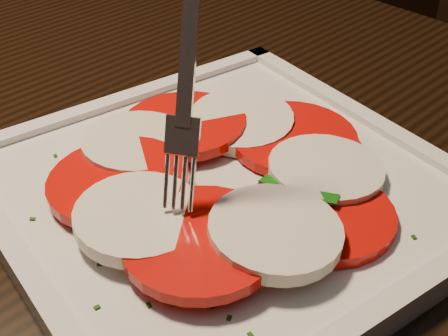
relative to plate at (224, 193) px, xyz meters
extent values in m
cube|color=black|center=(0.07, 0.00, -0.03)|extent=(1.27, 0.91, 0.04)
cylinder|color=black|center=(-0.43, 0.39, -0.40)|extent=(0.06, 0.06, 0.71)
cylinder|color=black|center=(-0.01, 0.49, -0.55)|extent=(0.04, 0.04, 0.41)
cylinder|color=black|center=(-0.15, 0.83, -0.55)|extent=(0.04, 0.04, 0.41)
cube|color=silver|center=(0.00, 0.00, 0.00)|extent=(0.37, 0.37, 0.01)
cylinder|color=red|center=(0.07, 0.01, 0.01)|extent=(0.10, 0.10, 0.01)
cylinder|color=silver|center=(0.05, 0.05, 0.01)|extent=(0.08, 0.08, 0.01)
cylinder|color=red|center=(0.01, 0.07, 0.01)|extent=(0.10, 0.10, 0.01)
cylinder|color=silver|center=(-0.04, 0.06, 0.02)|extent=(0.08, 0.08, 0.02)
cylinder|color=red|center=(-0.07, 0.03, 0.02)|extent=(0.10, 0.10, 0.01)
cylinder|color=silver|center=(-0.07, -0.01, 0.02)|extent=(0.08, 0.08, 0.01)
cylinder|color=red|center=(-0.05, -0.05, 0.02)|extent=(0.10, 0.10, 0.02)
cylinder|color=silver|center=(-0.01, -0.07, 0.02)|extent=(0.08, 0.08, 0.01)
cylinder|color=red|center=(0.04, -0.06, 0.02)|extent=(0.10, 0.10, 0.01)
cylinder|color=silver|center=(0.07, -0.03, 0.02)|extent=(0.08, 0.08, 0.02)
cube|color=#145C0F|center=(-0.07, -0.04, 0.02)|extent=(0.04, 0.02, 0.00)
cube|color=#145C0F|center=(0.06, -0.04, 0.02)|extent=(0.02, 0.03, 0.01)
cube|color=#145C0F|center=(0.05, -0.01, 0.02)|extent=(0.03, 0.04, 0.00)
cube|color=#145C0F|center=(0.06, 0.01, 0.02)|extent=(0.03, 0.02, 0.01)
cube|color=#145C0F|center=(-0.03, 0.03, 0.02)|extent=(0.01, 0.04, 0.00)
cube|color=#145C0F|center=(-0.03, -0.04, 0.02)|extent=(0.02, 0.05, 0.01)
cube|color=#145C0F|center=(0.06, 0.02, 0.02)|extent=(0.04, 0.02, 0.01)
cube|color=#145C0F|center=(0.04, -0.04, 0.02)|extent=(0.02, 0.03, 0.00)
cube|color=#145C0F|center=(0.04, 0.01, 0.02)|extent=(0.04, 0.01, 0.00)
cube|color=#145C0F|center=(-0.05, 0.02, 0.02)|extent=(0.03, 0.04, 0.00)
cube|color=#163D0B|center=(-0.12, 0.05, 0.01)|extent=(0.00, 0.00, 0.00)
cube|color=#163D0B|center=(0.10, -0.09, 0.01)|extent=(0.00, 0.00, 0.00)
cube|color=#163D0B|center=(0.13, 0.04, 0.01)|extent=(0.00, 0.00, 0.00)
cube|color=#163D0B|center=(-0.12, -0.02, 0.01)|extent=(0.00, 0.00, 0.00)
cube|color=#163D0B|center=(-0.04, 0.12, 0.01)|extent=(0.00, 0.00, 0.00)
cube|color=#163D0B|center=(-0.12, -0.06, 0.01)|extent=(0.00, 0.00, 0.00)
cube|color=#163D0B|center=(0.06, 0.08, 0.01)|extent=(0.00, 0.00, 0.00)
cube|color=#163D0B|center=(-0.03, -0.10, 0.01)|extent=(0.00, 0.00, 0.00)
cube|color=#163D0B|center=(-0.05, 0.12, 0.01)|extent=(0.00, 0.00, 0.00)
cube|color=#163D0B|center=(-0.11, -0.07, 0.01)|extent=(0.00, 0.00, 0.00)
cube|color=#163D0B|center=(-0.02, 0.11, 0.01)|extent=(0.00, 0.00, 0.00)
cube|color=#163D0B|center=(-0.06, 0.10, 0.01)|extent=(0.00, 0.00, 0.00)
cube|color=#163D0B|center=(0.08, -0.09, 0.01)|extent=(0.00, 0.00, 0.00)
cube|color=#163D0B|center=(-0.03, -0.10, 0.01)|extent=(0.00, 0.00, 0.00)
cube|color=#163D0B|center=(-0.09, 0.09, 0.01)|extent=(0.00, 0.00, 0.00)
cube|color=#163D0B|center=(0.09, 0.05, 0.01)|extent=(0.00, 0.00, 0.00)
cube|color=#163D0B|center=(0.11, 0.04, 0.01)|extent=(0.00, 0.00, 0.00)
cube|color=#163D0B|center=(-0.07, -0.11, 0.01)|extent=(0.00, 0.00, 0.00)
cube|color=#163D0B|center=(-0.01, -0.11, 0.01)|extent=(0.00, 0.00, 0.00)
cube|color=#163D0B|center=(-0.10, 0.03, 0.01)|extent=(0.00, 0.00, 0.00)
cube|color=#163D0B|center=(0.07, -0.09, 0.01)|extent=(0.00, 0.00, 0.00)
cube|color=#163D0B|center=(-0.08, -0.05, 0.01)|extent=(0.00, 0.00, 0.00)
cube|color=#163D0B|center=(0.02, -0.13, 0.01)|extent=(0.00, 0.00, 0.00)
cube|color=#163D0B|center=(0.04, -0.11, 0.01)|extent=(0.00, 0.00, 0.00)
cube|color=#163D0B|center=(-0.04, 0.12, 0.01)|extent=(0.00, 0.00, 0.00)
camera|label=1|loc=(0.23, -0.27, 0.28)|focal=50.00mm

